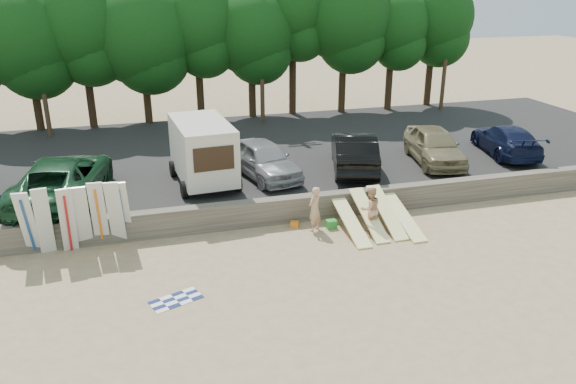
% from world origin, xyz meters
% --- Properties ---
extents(ground, '(120.00, 120.00, 0.00)m').
position_xyz_m(ground, '(0.00, 0.00, 0.00)').
color(ground, tan).
rests_on(ground, ground).
extents(seawall, '(44.00, 0.50, 1.00)m').
position_xyz_m(seawall, '(0.00, 3.00, 0.50)').
color(seawall, '#6B6356').
rests_on(seawall, ground).
extents(parking_lot, '(44.00, 14.50, 0.70)m').
position_xyz_m(parking_lot, '(0.00, 10.50, 0.35)').
color(parking_lot, '#282828').
rests_on(parking_lot, ground).
extents(treeline, '(33.65, 6.34, 8.80)m').
position_xyz_m(treeline, '(-1.88, 17.51, 6.22)').
color(treeline, '#382616').
rests_on(treeline, parking_lot).
extents(utility_poles, '(25.80, 0.26, 9.00)m').
position_xyz_m(utility_poles, '(2.00, 16.00, 5.43)').
color(utility_poles, '#473321').
rests_on(utility_poles, parking_lot).
extents(box_trailer, '(2.68, 4.37, 2.68)m').
position_xyz_m(box_trailer, '(-2.84, 6.23, 2.20)').
color(box_trailer, beige).
rests_on(box_trailer, parking_lot).
extents(car_1, '(3.90, 6.81, 1.79)m').
position_xyz_m(car_1, '(-8.37, 5.79, 1.59)').
color(car_1, '#163E24').
rests_on(car_1, parking_lot).
extents(car_2, '(2.85, 4.96, 1.59)m').
position_xyz_m(car_2, '(-0.19, 6.40, 1.49)').
color(car_2, gray).
rests_on(car_2, parking_lot).
extents(car_3, '(3.31, 5.55, 1.73)m').
position_xyz_m(car_3, '(3.94, 6.24, 1.56)').
color(car_3, black).
rests_on(car_3, parking_lot).
extents(car_4, '(2.85, 5.14, 1.65)m').
position_xyz_m(car_4, '(7.96, 6.20, 1.53)').
color(car_4, '#817652').
rests_on(car_4, parking_lot).
extents(car_5, '(3.07, 5.33, 1.45)m').
position_xyz_m(car_5, '(12.00, 6.39, 1.43)').
color(car_5, black).
rests_on(car_5, parking_lot).
extents(surfboard_upright_0, '(0.56, 0.87, 2.50)m').
position_xyz_m(surfboard_upright_0, '(-9.22, 2.46, 1.25)').
color(surfboard_upright_0, silver).
rests_on(surfboard_upright_0, ground).
extents(surfboard_upright_1, '(0.59, 0.70, 2.55)m').
position_xyz_m(surfboard_upright_1, '(-8.72, 2.46, 1.27)').
color(surfboard_upright_1, silver).
rests_on(surfboard_upright_1, ground).
extents(surfboard_upright_2, '(0.61, 0.82, 2.52)m').
position_xyz_m(surfboard_upright_2, '(-7.96, 2.36, 1.26)').
color(surfboard_upright_2, silver).
rests_on(surfboard_upright_2, ground).
extents(surfboard_upright_3, '(0.54, 0.85, 2.50)m').
position_xyz_m(surfboard_upright_3, '(-7.50, 2.48, 1.25)').
color(surfboard_upright_3, silver).
rests_on(surfboard_upright_3, ground).
extents(surfboard_upright_4, '(0.51, 0.65, 2.55)m').
position_xyz_m(surfboard_upright_4, '(-6.96, 2.58, 1.27)').
color(surfboard_upright_4, silver).
rests_on(surfboard_upright_4, ground).
extents(surfboard_upright_5, '(0.58, 0.76, 2.53)m').
position_xyz_m(surfboard_upright_5, '(-6.40, 2.52, 1.27)').
color(surfboard_upright_5, silver).
rests_on(surfboard_upright_5, ground).
extents(surfboard_upright_6, '(0.57, 0.90, 2.49)m').
position_xyz_m(surfboard_upright_6, '(-6.17, 2.64, 1.25)').
color(surfboard_upright_6, silver).
rests_on(surfboard_upright_6, ground).
extents(surfboard_low_0, '(0.56, 2.91, 0.87)m').
position_xyz_m(surfboard_low_0, '(1.92, 1.39, 0.43)').
color(surfboard_low_0, '#FFF6A0').
rests_on(surfboard_low_0, ground).
extents(surfboard_low_1, '(0.56, 2.83, 1.12)m').
position_xyz_m(surfboard_low_1, '(2.71, 1.55, 0.56)').
color(surfboard_low_1, '#FFF6A0').
rests_on(surfboard_low_1, ground).
extents(surfboard_low_2, '(0.56, 2.82, 1.16)m').
position_xyz_m(surfboard_low_2, '(3.44, 1.57, 0.58)').
color(surfboard_low_2, '#FFF6A0').
rests_on(surfboard_low_2, ground).
extents(surfboard_low_3, '(0.56, 2.92, 0.84)m').
position_xyz_m(surfboard_low_3, '(4.03, 1.31, 0.42)').
color(surfboard_low_3, '#FFF6A0').
rests_on(surfboard_low_3, ground).
extents(beachgoer_a, '(0.76, 0.71, 1.73)m').
position_xyz_m(beachgoer_a, '(0.68, 1.93, 0.87)').
color(beachgoer_a, tan).
rests_on(beachgoer_a, ground).
extents(beachgoer_b, '(0.92, 0.77, 1.70)m').
position_xyz_m(beachgoer_b, '(2.69, 1.43, 0.85)').
color(beachgoer_b, tan).
rests_on(beachgoer_b, ground).
extents(cooler, '(0.38, 0.30, 0.32)m').
position_xyz_m(cooler, '(1.36, 1.95, 0.16)').
color(cooler, green).
rests_on(cooler, ground).
extents(gear_bag, '(0.37, 0.35, 0.22)m').
position_xyz_m(gear_bag, '(0.04, 2.40, 0.11)').
color(gear_bag, orange).
rests_on(gear_bag, ground).
extents(beach_towel, '(1.93, 1.93, 0.00)m').
position_xyz_m(beach_towel, '(-4.78, -1.59, 0.01)').
color(beach_towel, white).
rests_on(beach_towel, ground).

